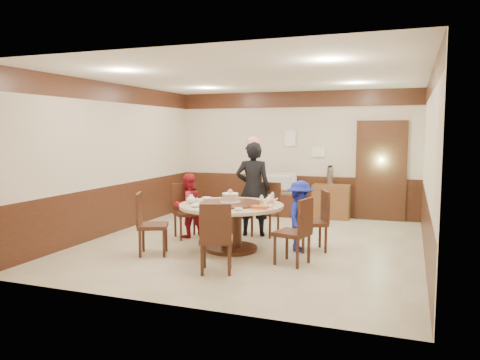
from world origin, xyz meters
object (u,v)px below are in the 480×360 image
(thermos, at_px, (330,176))
(person_red, at_px, (188,205))
(banquet_table, at_px, (231,218))
(tv_stand, at_px, (278,204))
(television, at_px, (278,183))
(birthday_cake, at_px, (230,197))
(shrimp_platter, at_px, (260,208))
(side_cabinet, at_px, (331,202))
(person_blue, at_px, (300,216))
(person_standing, at_px, (253,189))

(thermos, bearing_deg, person_red, -128.36)
(banquet_table, relative_size, tv_stand, 1.96)
(person_red, bearing_deg, television, -166.14)
(banquet_table, distance_m, birthday_cake, 0.32)
(television, bearing_deg, shrimp_platter, 104.04)
(birthday_cake, bearing_deg, banquet_table, -41.68)
(person_red, distance_m, side_cabinet, 3.45)
(birthday_cake, xyz_separation_m, tv_stand, (-0.11, 3.26, -0.60))
(person_red, relative_size, tv_stand, 1.36)
(shrimp_platter, height_order, tv_stand, shrimp_platter)
(person_blue, relative_size, tv_stand, 1.34)
(banquet_table, relative_size, person_blue, 1.47)
(banquet_table, xyz_separation_m, person_blue, (1.04, 0.33, 0.03))
(tv_stand, xyz_separation_m, side_cabinet, (1.20, 0.03, 0.12))
(birthday_cake, xyz_separation_m, shrimp_platter, (0.63, -0.39, -0.08))
(shrimp_platter, bearing_deg, person_red, 149.44)
(thermos, bearing_deg, shrimp_platter, -96.70)
(person_blue, height_order, side_cabinet, person_blue)
(banquet_table, bearing_deg, television, 92.37)
(birthday_cake, relative_size, shrimp_platter, 1.07)
(person_blue, bearing_deg, shrimp_platter, 147.53)
(banquet_table, xyz_separation_m, person_red, (-1.09, 0.63, 0.04))
(television, bearing_deg, side_cabinet, -175.87)
(person_standing, bearing_deg, shrimp_platter, 97.98)
(banquet_table, height_order, person_red, person_red)
(banquet_table, xyz_separation_m, tv_stand, (-0.14, 3.28, -0.28))
(tv_stand, height_order, television, television)
(television, bearing_deg, banquet_table, 95.07)
(birthday_cake, height_order, side_cabinet, birthday_cake)
(banquet_table, xyz_separation_m, thermos, (1.03, 3.31, 0.41))
(television, distance_m, thermos, 1.18)
(tv_stand, height_order, side_cabinet, side_cabinet)
(banquet_table, height_order, birthday_cake, birthday_cake)
(banquet_table, xyz_separation_m, side_cabinet, (1.06, 3.31, -0.16))
(shrimp_platter, bearing_deg, birthday_cake, 147.93)
(person_blue, bearing_deg, thermos, 0.58)
(banquet_table, height_order, shrimp_platter, shrimp_platter)
(side_cabinet, xyz_separation_m, thermos, (-0.04, 0.00, 0.56))
(side_cabinet, bearing_deg, television, -178.57)
(person_standing, distance_m, television, 2.15)
(person_red, distance_m, person_blue, 2.16)
(person_red, xyz_separation_m, television, (0.96, 2.65, 0.16))
(birthday_cake, height_order, television, birthday_cake)
(banquet_table, xyz_separation_m, person_standing, (-0.02, 1.14, 0.33))
(person_red, distance_m, television, 2.82)
(tv_stand, bearing_deg, shrimp_platter, -78.66)
(person_red, distance_m, thermos, 3.44)
(person_standing, bearing_deg, television, -101.09)
(person_red, bearing_deg, person_blue, 115.74)
(person_blue, bearing_deg, birthday_cake, 106.17)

